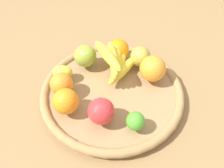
# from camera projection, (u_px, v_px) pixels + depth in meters

# --- Properties ---
(ground_plane) EXTENTS (2.40, 2.40, 0.00)m
(ground_plane) POSITION_uv_depth(u_px,v_px,m) (112.00, 96.00, 0.79)
(ground_plane) COLOR olive
(ground_plane) RESTS_ON ground
(basket) EXTENTS (0.45, 0.45, 0.04)m
(basket) POSITION_uv_depth(u_px,v_px,m) (112.00, 92.00, 0.78)
(basket) COLOR #9B7B52
(basket) RESTS_ON ground_plane
(lemon_0) EXTENTS (0.08, 0.07, 0.05)m
(lemon_0) POSITION_uv_depth(u_px,v_px,m) (63.00, 73.00, 0.78)
(lemon_0) COLOR yellow
(lemon_0) RESTS_ON basket
(banana_bunch) EXTENTS (0.16, 0.16, 0.09)m
(banana_bunch) POSITION_uv_depth(u_px,v_px,m) (116.00, 62.00, 0.78)
(banana_bunch) COLOR yellow
(banana_bunch) RESTS_ON basket
(orange_3) EXTENTS (0.08, 0.08, 0.08)m
(orange_3) POSITION_uv_depth(u_px,v_px,m) (153.00, 69.00, 0.76)
(orange_3) COLOR orange
(orange_3) RESTS_ON basket
(orange_0) EXTENTS (0.11, 0.11, 0.07)m
(orange_0) POSITION_uv_depth(u_px,v_px,m) (66.00, 101.00, 0.68)
(orange_0) COLOR orange
(orange_0) RESTS_ON basket
(lime_0) EXTENTS (0.06, 0.06, 0.05)m
(lime_0) POSITION_uv_depth(u_px,v_px,m) (136.00, 121.00, 0.65)
(lime_0) COLOR #4FA22E
(lime_0) RESTS_ON basket
(apple_0) EXTENTS (0.10, 0.10, 0.07)m
(apple_0) POSITION_uv_depth(u_px,v_px,m) (85.00, 56.00, 0.81)
(apple_0) COLOR #93AC3A
(apple_0) RESTS_ON basket
(orange_1) EXTENTS (0.08, 0.08, 0.07)m
(orange_1) POSITION_uv_depth(u_px,v_px,m) (62.00, 84.00, 0.73)
(orange_1) COLOR orange
(orange_1) RESTS_ON basket
(apple_2) EXTENTS (0.08, 0.08, 0.07)m
(apple_2) POSITION_uv_depth(u_px,v_px,m) (101.00, 111.00, 0.66)
(apple_2) COLOR red
(apple_2) RESTS_ON basket
(apple_1) EXTENTS (0.09, 0.09, 0.07)m
(apple_1) POSITION_uv_depth(u_px,v_px,m) (140.00, 56.00, 0.81)
(apple_1) COLOR #ABA13C
(apple_1) RESTS_ON basket
(orange_2) EXTENTS (0.10, 0.10, 0.07)m
(orange_2) POSITION_uv_depth(u_px,v_px,m) (118.00, 50.00, 0.83)
(orange_2) COLOR orange
(orange_2) RESTS_ON basket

